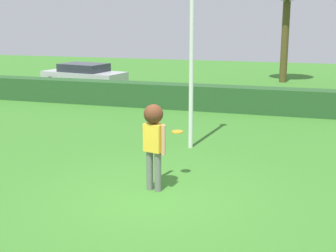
{
  "coord_description": "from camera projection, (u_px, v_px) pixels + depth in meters",
  "views": [
    {
      "loc": [
        2.86,
        -8.35,
        3.52
      ],
      "look_at": [
        -0.12,
        1.37,
        1.15
      ],
      "focal_mm": 50.12,
      "sensor_mm": 36.0,
      "label": 1
    }
  ],
  "objects": [
    {
      "name": "frisbee",
      "position": [
        177.0,
        132.0,
        10.28
      ],
      "size": [
        0.24,
        0.24,
        0.03
      ],
      "color": "orange"
    },
    {
      "name": "lamppost",
      "position": [
        192.0,
        18.0,
        12.18
      ],
      "size": [
        0.24,
        0.24,
        6.35
      ],
      "color": "silver",
      "rests_on": "ground"
    },
    {
      "name": "hedge_row",
      "position": [
        231.0,
        99.0,
        17.85
      ],
      "size": [
        24.18,
        0.9,
        0.95
      ],
      "primitive_type": "cube",
      "color": "#275226",
      "rests_on": "ground"
    },
    {
      "name": "parked_car_silver",
      "position": [
        84.0,
        75.0,
        23.55
      ],
      "size": [
        4.44,
        2.42,
        1.25
      ],
      "color": "#B7B7BC",
      "rests_on": "ground"
    },
    {
      "name": "ground_plane",
      "position": [
        154.0,
        197.0,
        9.39
      ],
      "size": [
        60.0,
        60.0,
        0.0
      ],
      "primitive_type": "plane",
      "color": "#3B7B29"
    },
    {
      "name": "person",
      "position": [
        154.0,
        134.0,
        9.5
      ],
      "size": [
        0.55,
        0.83,
        1.82
      ],
      "color": "slate",
      "rests_on": "ground"
    }
  ]
}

